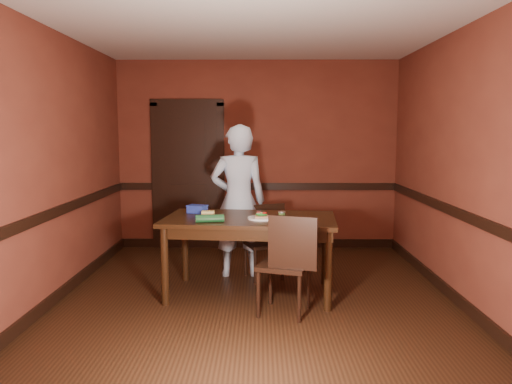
{
  "coord_description": "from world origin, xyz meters",
  "views": [
    {
      "loc": [
        0.05,
        -4.95,
        1.7
      ],
      "look_at": [
        0.0,
        0.35,
        1.05
      ],
      "focal_mm": 35.0,
      "sensor_mm": 36.0,
      "label": 1
    }
  ],
  "objects_px": {
    "dining_table": "(250,256)",
    "chair_far": "(264,242)",
    "chair_near": "(284,263)",
    "person": "(238,201)",
    "food_tub": "(197,209)",
    "sauce_jar": "(282,216)",
    "cheese_saucer": "(208,214)",
    "sandwich_plate": "(261,217)"
  },
  "relations": [
    {
      "from": "sandwich_plate",
      "to": "food_tub",
      "type": "xyz_separation_m",
      "value": [
        -0.69,
        0.36,
        0.02
      ]
    },
    {
      "from": "sandwich_plate",
      "to": "cheese_saucer",
      "type": "bearing_deg",
      "value": 163.91
    },
    {
      "from": "chair_near",
      "to": "chair_far",
      "type": "bearing_deg",
      "value": -62.84
    },
    {
      "from": "dining_table",
      "to": "cheese_saucer",
      "type": "distance_m",
      "value": 0.62
    },
    {
      "from": "chair_near",
      "to": "food_tub",
      "type": "height_order",
      "value": "chair_near"
    },
    {
      "from": "dining_table",
      "to": "cheese_saucer",
      "type": "relative_size",
      "value": 9.9
    },
    {
      "from": "chair_far",
      "to": "chair_near",
      "type": "distance_m",
      "value": 1.15
    },
    {
      "from": "cheese_saucer",
      "to": "food_tub",
      "type": "height_order",
      "value": "food_tub"
    },
    {
      "from": "dining_table",
      "to": "food_tub",
      "type": "relative_size",
      "value": 7.28
    },
    {
      "from": "sandwich_plate",
      "to": "cheese_saucer",
      "type": "relative_size",
      "value": 1.58
    },
    {
      "from": "dining_table",
      "to": "sandwich_plate",
      "type": "height_order",
      "value": "sandwich_plate"
    },
    {
      "from": "food_tub",
      "to": "sauce_jar",
      "type": "bearing_deg",
      "value": -4.16
    },
    {
      "from": "dining_table",
      "to": "chair_near",
      "type": "bearing_deg",
      "value": -53.06
    },
    {
      "from": "dining_table",
      "to": "sauce_jar",
      "type": "height_order",
      "value": "sauce_jar"
    },
    {
      "from": "chair_far",
      "to": "cheese_saucer",
      "type": "xyz_separation_m",
      "value": [
        -0.58,
        -0.54,
        0.42
      ]
    },
    {
      "from": "chair_near",
      "to": "sauce_jar",
      "type": "relative_size",
      "value": 11.1
    },
    {
      "from": "person",
      "to": "food_tub",
      "type": "bearing_deg",
      "value": 40.5
    },
    {
      "from": "dining_table",
      "to": "sauce_jar",
      "type": "xyz_separation_m",
      "value": [
        0.32,
        -0.15,
        0.45
      ]
    },
    {
      "from": "dining_table",
      "to": "cheese_saucer",
      "type": "height_order",
      "value": "cheese_saucer"
    },
    {
      "from": "sandwich_plate",
      "to": "sauce_jar",
      "type": "bearing_deg",
      "value": -12.91
    },
    {
      "from": "dining_table",
      "to": "chair_far",
      "type": "xyz_separation_m",
      "value": [
        0.15,
        0.59,
        0.01
      ]
    },
    {
      "from": "chair_far",
      "to": "cheese_saucer",
      "type": "bearing_deg",
      "value": -158.22
    },
    {
      "from": "chair_near",
      "to": "person",
      "type": "xyz_separation_m",
      "value": [
        -0.48,
        1.23,
        0.41
      ]
    },
    {
      "from": "chair_near",
      "to": "sandwich_plate",
      "type": "relative_size",
      "value": 3.43
    },
    {
      "from": "person",
      "to": "sauce_jar",
      "type": "distance_m",
      "value": 0.97
    },
    {
      "from": "food_tub",
      "to": "chair_far",
      "type": "bearing_deg",
      "value": 45.08
    },
    {
      "from": "chair_far",
      "to": "sandwich_plate",
      "type": "distance_m",
      "value": 0.81
    },
    {
      "from": "sandwich_plate",
      "to": "cheese_saucer",
      "type": "xyz_separation_m",
      "value": [
        -0.56,
        0.16,
        0.0
      ]
    },
    {
      "from": "chair_far",
      "to": "sauce_jar",
      "type": "distance_m",
      "value": 0.88
    },
    {
      "from": "sauce_jar",
      "to": "sandwich_plate",
      "type": "bearing_deg",
      "value": 167.09
    },
    {
      "from": "cheese_saucer",
      "to": "food_tub",
      "type": "bearing_deg",
      "value": 124.27
    },
    {
      "from": "chair_far",
      "to": "sandwich_plate",
      "type": "bearing_deg",
      "value": -113.06
    },
    {
      "from": "food_tub",
      "to": "sandwich_plate",
      "type": "bearing_deg",
      "value": -7.25
    },
    {
      "from": "chair_far",
      "to": "food_tub",
      "type": "distance_m",
      "value": 0.91
    },
    {
      "from": "dining_table",
      "to": "chair_near",
      "type": "height_order",
      "value": "chair_near"
    },
    {
      "from": "person",
      "to": "food_tub",
      "type": "distance_m",
      "value": 0.61
    },
    {
      "from": "chair_near",
      "to": "sauce_jar",
      "type": "xyz_separation_m",
      "value": [
        -0.01,
        0.39,
        0.38
      ]
    },
    {
      "from": "chair_near",
      "to": "cheese_saucer",
      "type": "xyz_separation_m",
      "value": [
        -0.77,
        0.6,
        0.36
      ]
    },
    {
      "from": "chair_far",
      "to": "sauce_jar",
      "type": "xyz_separation_m",
      "value": [
        0.18,
        -0.74,
        0.44
      ]
    },
    {
      "from": "chair_far",
      "to": "sandwich_plate",
      "type": "relative_size",
      "value": 3.02
    },
    {
      "from": "cheese_saucer",
      "to": "chair_near",
      "type": "bearing_deg",
      "value": -37.74
    },
    {
      "from": "chair_far",
      "to": "cheese_saucer",
      "type": "distance_m",
      "value": 0.9
    }
  ]
}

